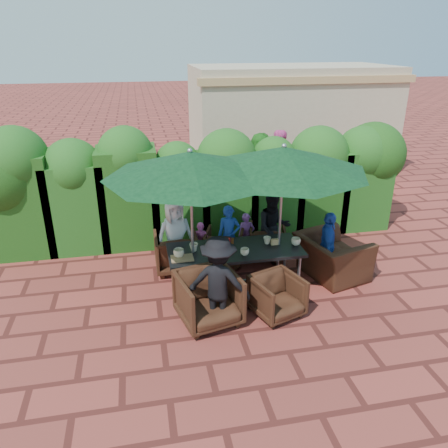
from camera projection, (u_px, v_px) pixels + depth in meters
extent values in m
plane|color=maroon|center=(225.00, 292.00, 7.35)|extent=(80.00, 80.00, 0.00)
cube|color=black|center=(235.00, 250.00, 7.19)|extent=(2.21, 0.90, 0.05)
cube|color=gray|center=(235.00, 282.00, 7.43)|extent=(2.01, 0.05, 0.05)
cylinder|color=gray|center=(177.00, 287.00, 6.84)|extent=(0.05, 0.05, 0.70)
cylinder|color=gray|center=(173.00, 266.00, 7.47)|extent=(0.05, 0.05, 0.70)
cylinder|color=gray|center=(299.00, 274.00, 7.20)|extent=(0.05, 0.05, 0.70)
cylinder|color=gray|center=(285.00, 255.00, 7.83)|extent=(0.05, 0.05, 0.70)
cylinder|color=gray|center=(194.00, 291.00, 7.35)|extent=(0.44, 0.44, 0.03)
cylinder|color=gray|center=(192.00, 227.00, 6.88)|extent=(0.04, 0.04, 2.40)
cone|color=black|center=(190.00, 164.00, 6.48)|extent=(2.65, 2.65, 0.38)
sphere|color=gray|center=(190.00, 151.00, 6.40)|extent=(0.08, 0.08, 0.08)
cylinder|color=gray|center=(277.00, 282.00, 7.63)|extent=(0.44, 0.44, 0.03)
cylinder|color=gray|center=(280.00, 219.00, 7.17)|extent=(0.04, 0.04, 2.40)
cone|color=black|center=(283.00, 159.00, 6.77)|extent=(2.71, 2.71, 0.38)
sphere|color=gray|center=(284.00, 146.00, 6.69)|extent=(0.08, 0.08, 0.08)
imported|color=black|center=(176.00, 250.00, 7.95)|extent=(0.76, 0.71, 0.78)
imported|color=black|center=(224.00, 245.00, 8.21)|extent=(0.87, 0.84, 0.71)
imported|color=black|center=(267.00, 240.00, 8.45)|extent=(0.82, 0.79, 0.70)
imported|color=black|center=(209.00, 296.00, 6.44)|extent=(1.01, 0.97, 0.87)
imported|color=black|center=(277.00, 294.00, 6.63)|extent=(0.86, 0.84, 0.71)
imported|color=black|center=(333.00, 250.00, 7.69)|extent=(1.02, 1.30, 1.00)
imported|color=white|center=(175.00, 236.00, 7.81)|extent=(0.75, 0.55, 1.38)
imported|color=#2047AE|center=(229.00, 236.00, 8.05)|extent=(0.47, 0.41, 1.16)
imported|color=black|center=(273.00, 228.00, 8.16)|extent=(0.66, 0.41, 1.36)
imported|color=black|center=(218.00, 282.00, 6.28)|extent=(1.00, 0.74, 1.42)
imported|color=#2047AE|center=(327.00, 246.00, 7.58)|extent=(0.59, 0.80, 1.23)
imported|color=#EB53A9|center=(201.00, 244.00, 8.15)|extent=(0.36, 0.33, 0.82)
imported|color=#AE54B7|center=(246.00, 236.00, 8.40)|extent=(0.34, 0.29, 0.89)
imported|color=#2C8825|center=(260.00, 169.00, 10.99)|extent=(1.74, 1.51, 1.84)
imported|color=#EB53A9|center=(277.00, 166.00, 11.25)|extent=(0.90, 0.57, 1.84)
imported|color=gray|center=(314.00, 168.00, 11.61)|extent=(1.07, 0.85, 1.52)
imported|color=beige|center=(179.00, 253.00, 6.88)|extent=(0.17, 0.17, 0.14)
imported|color=beige|center=(194.00, 247.00, 7.09)|extent=(0.14, 0.14, 0.13)
imported|color=beige|center=(245.00, 252.00, 6.95)|extent=(0.14, 0.14, 0.11)
imported|color=beige|center=(267.00, 240.00, 7.34)|extent=(0.13, 0.13, 0.12)
imported|color=beige|center=(296.00, 242.00, 7.29)|extent=(0.16, 0.16, 0.12)
cylinder|color=#B20C0A|center=(229.00, 243.00, 7.19)|extent=(0.04, 0.04, 0.17)
cylinder|color=#4C230C|center=(232.00, 243.00, 7.19)|extent=(0.04, 0.04, 0.17)
cube|color=#A1784E|center=(182.00, 258.00, 6.85)|extent=(0.35, 0.25, 0.02)
cube|color=tan|center=(221.00, 249.00, 7.07)|extent=(0.12, 0.06, 0.10)
cube|color=tan|center=(275.00, 242.00, 7.31)|extent=(0.12, 0.06, 0.10)
cube|color=#143B10|center=(23.00, 204.00, 8.40)|extent=(1.15, 0.95, 1.99)
sphere|color=#143B10|center=(15.00, 159.00, 8.05)|extent=(1.24, 1.24, 1.24)
cube|color=#143B10|center=(78.00, 206.00, 8.62)|extent=(1.15, 0.95, 1.77)
sphere|color=#143B10|center=(73.00, 168.00, 8.32)|extent=(1.11, 1.11, 1.11)
cube|color=#143B10|center=(129.00, 197.00, 8.76)|extent=(1.15, 0.95, 2.00)
sphere|color=#143B10|center=(125.00, 153.00, 8.41)|extent=(1.06, 1.06, 1.06)
cube|color=#143B10|center=(179.00, 200.00, 9.00)|extent=(1.15, 0.95, 1.73)
sphere|color=#143B10|center=(178.00, 164.00, 8.70)|extent=(0.92, 0.92, 0.92)
cube|color=#143B10|center=(227.00, 196.00, 9.16)|extent=(1.15, 0.95, 1.79)
sphere|color=#143B10|center=(227.00, 159.00, 8.85)|extent=(1.22, 1.22, 1.22)
cube|color=#143B10|center=(272.00, 194.00, 9.35)|extent=(1.15, 0.95, 1.74)
sphere|color=#143B10|center=(274.00, 159.00, 9.05)|extent=(0.93, 0.93, 0.93)
cube|color=#143B10|center=(316.00, 191.00, 9.53)|extent=(1.15, 0.95, 1.75)
sphere|color=#143B10|center=(319.00, 156.00, 9.23)|extent=(1.26, 1.26, 1.26)
cube|color=#143B10|center=(358.00, 188.00, 9.71)|extent=(1.15, 0.95, 1.76)
sphere|color=#143B10|center=(363.00, 153.00, 9.41)|extent=(1.17, 1.17, 1.17)
sphere|color=#143B10|center=(2.00, 174.00, 8.20)|extent=(1.60, 1.60, 1.60)
sphere|color=#143B10|center=(373.00, 154.00, 9.58)|extent=(1.40, 1.40, 1.40)
cube|color=#C4B092|center=(290.00, 120.00, 13.67)|extent=(6.00, 3.00, 3.20)
cube|color=tan|center=(311.00, 80.00, 11.85)|extent=(6.20, 0.25, 0.20)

